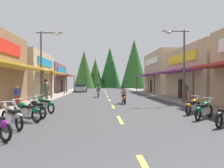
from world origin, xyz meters
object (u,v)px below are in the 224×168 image
Objects in this scene: motorcycle_parked_left_2 at (25,111)px; motorcycle_parked_right_3 at (193,106)px; motorcycle_parked_right_2 at (204,109)px; rider_cruising_trailing at (98,92)px; rider_cruising_lead at (124,96)px; pedestrian_by_shop at (17,94)px; motorcycle_parked_left_4 at (44,104)px; streetlamp_left at (45,56)px; pedestrian_waiting at (46,90)px; parked_car_curbside at (81,88)px; motorcycle_parked_left_1 at (12,116)px; pedestrian_browsing at (185,90)px; streetlamp_right at (180,56)px; motorcycle_parked_left_3 at (36,108)px.

motorcycle_parked_right_3 is at bearing -137.24° from motorcycle_parked_left_2.
rider_cruising_trailing is at bearing 64.44° from motorcycle_parked_right_2.
motorcycle_parked_right_2 is 0.86× the size of motorcycle_parked_left_2.
pedestrian_by_shop is (-8.11, -1.80, 0.26)m from rider_cruising_lead.
motorcycle_parked_left_4 is at bearing 132.07° from rider_cruising_lead.
streetlamp_left is at bearing 98.22° from motorcycle_parked_right_3.
motorcycle_parked_right_3 is at bearing -146.08° from motorcycle_parked_left_4.
pedestrian_waiting reaches higher than rider_cruising_lead.
pedestrian_waiting is (-10.22, 11.17, 0.57)m from motorcycle_parked_right_2.
streetlamp_left reaches higher than parked_car_curbside.
motorcycle_parked_left_2 is 11.40m from pedestrian_waiting.
parked_car_curbside is at bearing -48.08° from motorcycle_parked_left_4.
motorcycle_parked_right_3 and motorcycle_parked_left_1 have the same top height.
pedestrian_browsing is at bearing -152.82° from parked_car_curbside.
streetlamp_right is at bearing 166.64° from pedestrian_browsing.
motorcycle_parked_left_2 is 1.27m from motorcycle_parked_left_3.
pedestrian_waiting is (-1.60, 12.82, 0.57)m from motorcycle_parked_left_1.
parked_car_curbside reaches higher than motorcycle_parked_left_1.
motorcycle_parked_left_3 is 0.97× the size of pedestrian_browsing.
pedestrian_by_shop reaches higher than motorcycle_parked_left_4.
streetlamp_left is 11.16m from streetlamp_right.
pedestrian_browsing is (11.49, 11.58, 0.53)m from motorcycle_parked_left_1.
pedestrian_waiting is at bearing -50.72° from motorcycle_parked_left_2.
pedestrian_waiting reaches higher than motorcycle_parked_left_2.
pedestrian_browsing is at bearing -107.77° from motorcycle_parked_left_2.
motorcycle_parked_left_3 is 1.07× the size of pedestrian_by_shop.
streetlamp_right reaches higher than motorcycle_parked_left_1.
streetlamp_left reaches higher than rider_cruising_trailing.
rider_cruising_trailing is (-5.28, 16.04, 0.17)m from motorcycle_parked_right_2.
streetlamp_left is 3.21× the size of motorcycle_parked_left_2.
pedestrian_browsing reaches higher than motorcycle_parked_left_2.
motorcycle_parked_left_3 is (0.17, 1.26, 0.00)m from motorcycle_parked_left_2.
motorcycle_parked_left_1 is 1.01× the size of motorcycle_parked_left_4.
motorcycle_parked_right_3 and motorcycle_parked_left_3 have the same top height.
motorcycle_parked_right_2 is 15.15m from pedestrian_waiting.
rider_cruising_trailing reaches higher than motorcycle_parked_left_4.
motorcycle_parked_left_4 is 1.04× the size of pedestrian_by_shop.
motorcycle_parked_left_3 is at bearing -45.21° from motorcycle_parked_left_1.
pedestrian_waiting is 18.65m from parked_car_curbside.
parked_car_curbside is (0.18, 31.39, 0.20)m from motorcycle_parked_left_1.
motorcycle_parked_left_3 is (1.26, -7.34, -3.48)m from streetlamp_left.
streetlamp_left is at bearing 89.89° from pedestrian_by_shop.
pedestrian_by_shop is (-12.62, -1.03, -3.05)m from streetlamp_right.
streetlamp_left is at bearing -35.76° from motorcycle_parked_left_4.
streetlamp_right is at bearing 35.33° from motorcycle_parked_right_2.
motorcycle_parked_left_2 is 6.86m from pedestrian_by_shop.
pedestrian_browsing reaches higher than parked_car_curbside.
motorcycle_parked_left_4 is at bearing 117.05° from motorcycle_parked_right_2.
motorcycle_parked_right_3 is 0.94× the size of pedestrian_browsing.
pedestrian_waiting is (-1.73, 8.22, 0.57)m from motorcycle_parked_left_4.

